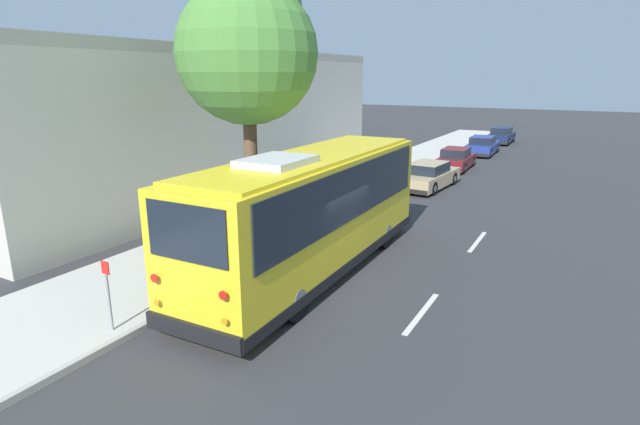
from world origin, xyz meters
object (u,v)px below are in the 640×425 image
parked_sedan_blue (482,146)px  street_tree (249,44)px  sign_post_near (108,295)px  sign_post_far (166,279)px  fire_hydrant (349,196)px  shuttle_bus (312,207)px  parked_sedan_maroon (456,159)px  parked_sedan_navy (501,136)px  parked_sedan_tan (428,176)px

parked_sedan_blue → street_tree: (-23.75, 2.44, 5.73)m
sign_post_near → sign_post_far: sign_post_near is taller
street_tree → sign_post_near: street_tree is taller
parked_sedan_blue → sign_post_near: bearing=175.8°
sign_post_near → fire_hydrant: (11.97, 0.17, -0.40)m
shuttle_bus → sign_post_near: size_ratio=6.48×
street_tree → parked_sedan_maroon: bearing=-7.6°
parked_sedan_blue → street_tree: 24.56m
parked_sedan_navy → street_tree: (-30.69, 2.53, 5.71)m
shuttle_bus → parked_sedan_blue: (24.99, 0.45, -1.30)m
parked_sedan_tan → fire_hydrant: 5.87m
parked_sedan_maroon → parked_sedan_blue: (6.74, -0.17, 0.01)m
parked_sedan_navy → sign_post_near: 37.24m
sign_post_near → fire_hydrant: bearing=0.8°
parked_sedan_maroon → sign_post_near: bearing=175.0°
shuttle_bus → parked_sedan_tan: bearing=1.0°
street_tree → sign_post_near: bearing=-171.4°
sign_post_near → fire_hydrant: sign_post_near is taller
street_tree → parked_sedan_navy: bearing=-4.7°
parked_sedan_tan → parked_sedan_navy: bearing=3.9°
parked_sedan_blue → fire_hydrant: 18.37m
parked_sedan_tan → street_tree: 12.71m
parked_sedan_maroon → sign_post_far: size_ratio=3.78×
parked_sedan_maroon → fire_hydrant: bearing=170.9°
parked_sedan_navy → fire_hydrant: 25.29m
shuttle_bus → sign_post_far: 4.31m
parked_sedan_tan → fire_hydrant: (-5.64, 1.62, -0.05)m
street_tree → sign_post_near: 8.50m
parked_sedan_maroon → fire_hydrant: size_ratio=5.27×
fire_hydrant → parked_sedan_tan: bearing=-16.0°
parked_sedan_tan → sign_post_far: size_ratio=4.16×
parked_sedan_blue → fire_hydrant: bearing=173.4°
shuttle_bus → parked_sedan_blue: shuttle_bus is taller
shuttle_bus → parked_sedan_maroon: shuttle_bus is taller
shuttle_bus → sign_post_near: shuttle_bus is taller
parked_sedan_navy → street_tree: 31.32m
parked_sedan_navy → sign_post_near: bearing=177.4°
street_tree → fire_hydrant: bearing=-8.4°
shuttle_bus → fire_hydrant: 7.13m
parked_sedan_blue → parked_sedan_navy: size_ratio=1.10×
shuttle_bus → sign_post_far: size_ratio=8.94×
parked_sedan_maroon → parked_sedan_navy: parked_sedan_navy is taller
parked_sedan_blue → parked_sedan_navy: parked_sedan_navy is taller
parked_sedan_navy → sign_post_far: 35.64m
shuttle_bus → parked_sedan_maroon: (18.25, 0.62, -1.32)m
parked_sedan_navy → sign_post_near: size_ratio=2.74×
fire_hydrant → parked_sedan_maroon: bearing=-7.2°
shuttle_bus → parked_sedan_tan: size_ratio=2.15×
parked_sedan_maroon → street_tree: (-17.02, 2.27, 5.74)m
shuttle_bus → parked_sedan_navy: 31.95m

